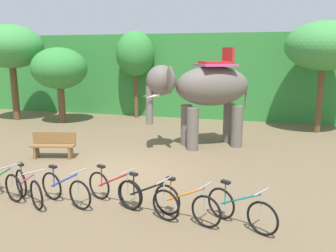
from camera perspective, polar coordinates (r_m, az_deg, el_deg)
ground_plane at (r=10.83m, az=-8.26°, el=-7.42°), size 80.00×80.00×0.00m
foliage_hedge at (r=22.08m, az=4.44°, el=8.61°), size 36.00×6.00×4.61m
tree_center_left at (r=20.36m, az=-24.50°, el=11.75°), size 3.34×3.34×5.05m
tree_right at (r=18.65m, az=-17.48°, el=8.99°), size 2.80×2.80×3.86m
tree_far_right at (r=19.35m, az=-5.42°, el=11.70°), size 2.10×2.10×4.76m
tree_center at (r=16.95m, az=24.39°, el=11.88°), size 3.37×3.37×4.96m
elephant at (r=13.20m, az=5.96°, el=5.93°), size 4.07×3.20×3.78m
bike_green at (r=9.72m, az=-25.68°, el=-8.39°), size 1.63×0.70×0.92m
bike_pink at (r=9.11m, az=-22.05°, el=-9.40°), size 1.46×0.97×0.92m
bike_blue at (r=8.73m, az=-16.59°, el=-9.95°), size 1.64×0.68×0.92m
bike_red at (r=8.49m, az=-8.98°, el=-10.21°), size 1.62×0.73×0.92m
bike_black at (r=7.90m, az=-3.41°, el=-11.81°), size 1.62×0.72×0.92m
bike_orange at (r=7.62m, az=2.94°, el=-12.73°), size 1.62×0.73×0.92m
bike_teal at (r=7.54m, az=11.89°, el=-13.27°), size 1.52×0.89×0.92m
wooden_bench at (r=12.59m, az=-18.35°, el=-2.89°), size 1.55×0.75×0.89m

